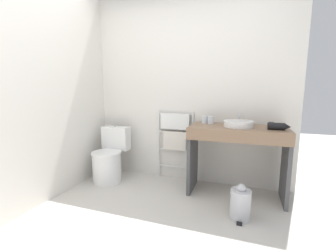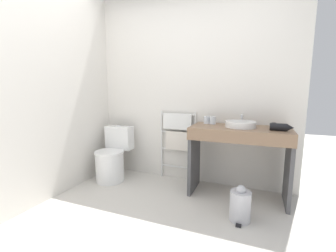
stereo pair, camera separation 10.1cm
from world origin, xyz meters
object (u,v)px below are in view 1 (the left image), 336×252
object	(u,v)px
cup_near_edge	(211,120)
trash_bin	(240,204)
toilet	(109,159)
cup_near_wall	(205,120)
hair_dryer	(277,126)
sink_basin	(238,124)
towel_radiator	(175,134)

from	to	relation	value
cup_near_edge	trash_bin	bearing A→B (deg)	-57.89
toilet	trash_bin	xyz separation A→B (m)	(1.75, -0.41, -0.15)
cup_near_wall	hair_dryer	distance (m)	0.84
toilet	hair_dryer	distance (m)	2.16
sink_basin	cup_near_wall	size ratio (longest dim) A/B	3.71
towel_radiator	sink_basin	bearing A→B (deg)	-14.92
sink_basin	trash_bin	bearing A→B (deg)	-82.42
cup_near_edge	trash_bin	xyz separation A→B (m)	(0.41, -0.65, -0.72)
sink_basin	cup_near_edge	bearing A→B (deg)	159.57
towel_radiator	hair_dryer	size ratio (longest dim) A/B	4.26
cup_near_edge	toilet	bearing A→B (deg)	-169.87
towel_radiator	sink_basin	size ratio (longest dim) A/B	2.86
hair_dryer	trash_bin	distance (m)	0.91
sink_basin	cup_near_wall	world-z (taller)	cup_near_wall
cup_near_edge	hair_dryer	size ratio (longest dim) A/B	0.41
towel_radiator	sink_basin	xyz separation A→B (m)	(0.84, -0.22, 0.22)
toilet	hair_dryer	world-z (taller)	hair_dryer
toilet	cup_near_edge	bearing A→B (deg)	10.13
toilet	cup_near_wall	world-z (taller)	cup_near_wall
towel_radiator	hair_dryer	xyz separation A→B (m)	(1.23, -0.30, 0.22)
toilet	hair_dryer	xyz separation A→B (m)	(2.08, 0.04, 0.57)
toilet	cup_near_wall	distance (m)	1.41
towel_radiator	hair_dryer	bearing A→B (deg)	-13.52
cup_near_edge	hair_dryer	xyz separation A→B (m)	(0.73, -0.20, -0.01)
cup_near_edge	trash_bin	distance (m)	1.05
sink_basin	cup_near_edge	distance (m)	0.36
toilet	towel_radiator	bearing A→B (deg)	21.75
sink_basin	trash_bin	world-z (taller)	sink_basin
toilet	hair_dryer	size ratio (longest dim) A/B	3.28
towel_radiator	trash_bin	world-z (taller)	towel_radiator
hair_dryer	cup_near_wall	bearing A→B (deg)	164.76
cup_near_edge	cup_near_wall	bearing A→B (deg)	164.29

